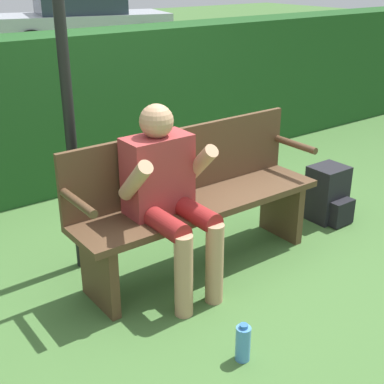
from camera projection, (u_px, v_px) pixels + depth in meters
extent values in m
plane|color=#426B33|center=(201.00, 265.00, 3.70)|extent=(40.00, 40.00, 0.00)
cube|color=#1E4C1E|center=(70.00, 111.00, 4.88)|extent=(12.00, 0.56, 1.38)
cube|color=#513823|center=(201.00, 204.00, 3.51)|extent=(1.78, 0.44, 0.05)
cube|color=#513823|center=(183.00, 160.00, 3.56)|extent=(1.78, 0.04, 0.45)
cube|color=#513823|center=(99.00, 273.00, 3.19)|extent=(0.06, 0.39, 0.45)
cube|color=#513823|center=(281.00, 208.00, 4.03)|extent=(0.06, 0.39, 0.45)
cylinder|color=#513823|center=(78.00, 202.00, 2.94)|extent=(0.05, 0.39, 0.05)
cylinder|color=#513823|center=(295.00, 144.00, 3.89)|extent=(0.05, 0.39, 0.05)
cube|color=#993333|center=(158.00, 174.00, 3.27)|extent=(0.42, 0.22, 0.49)
sphere|color=tan|center=(156.00, 121.00, 3.14)|extent=(0.21, 0.21, 0.21)
cylinder|color=maroon|center=(162.00, 222.00, 3.14)|extent=(0.13, 0.42, 0.13)
cylinder|color=maroon|center=(193.00, 212.00, 3.26)|extent=(0.13, 0.42, 0.13)
cylinder|color=tan|center=(184.00, 276.00, 3.08)|extent=(0.11, 0.11, 0.52)
cylinder|color=tan|center=(214.00, 264.00, 3.21)|extent=(0.11, 0.11, 0.52)
cylinder|color=tan|center=(135.00, 181.00, 3.04)|extent=(0.09, 0.30, 0.30)
cylinder|color=tan|center=(200.00, 164.00, 3.29)|extent=(0.09, 0.30, 0.30)
cube|color=black|center=(327.00, 193.00, 4.30)|extent=(0.28, 0.24, 0.45)
cube|color=black|center=(342.00, 213.00, 4.22)|extent=(0.21, 0.09, 0.20)
cylinder|color=#4C8CCC|center=(243.00, 343.00, 2.78)|extent=(0.08, 0.08, 0.20)
cylinder|color=#2D66B2|center=(244.00, 326.00, 2.74)|extent=(0.04, 0.04, 0.02)
cylinder|color=black|center=(64.00, 62.00, 3.17)|extent=(0.07, 0.07, 2.77)
cube|color=#B7BCC6|center=(82.00, 29.00, 12.38)|extent=(4.24, 2.57, 0.69)
cube|color=#333D4C|center=(79.00, 1.00, 12.14)|extent=(2.20, 1.86, 0.54)
cylinder|color=black|center=(124.00, 33.00, 13.55)|extent=(0.69, 0.34, 0.66)
cylinder|color=black|center=(142.00, 40.00, 12.23)|extent=(0.69, 0.34, 0.66)
cylinder|color=black|center=(24.00, 37.00, 12.70)|extent=(0.69, 0.34, 0.66)
cylinder|color=black|center=(32.00, 46.00, 11.38)|extent=(0.69, 0.34, 0.66)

